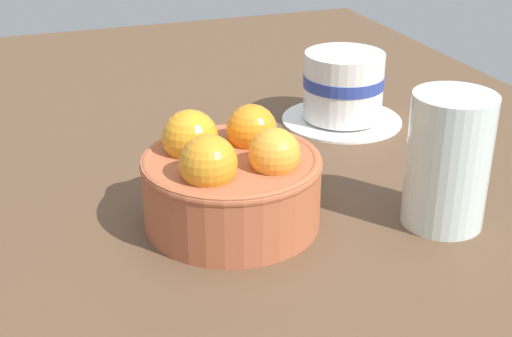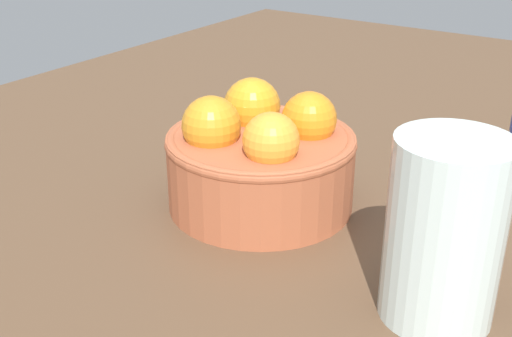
% 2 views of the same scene
% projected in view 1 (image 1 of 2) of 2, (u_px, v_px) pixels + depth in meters
% --- Properties ---
extents(ground_plane, '(1.40, 0.91, 0.04)m').
position_uv_depth(ground_plane, '(233.00, 242.00, 0.62)').
color(ground_plane, brown).
extents(terracotta_bowl, '(0.15, 0.15, 0.09)m').
position_uv_depth(terracotta_bowl, '(231.00, 179.00, 0.60)').
color(terracotta_bowl, '#AD5938').
rests_on(terracotta_bowl, ground_plane).
extents(coffee_cup, '(0.14, 0.14, 0.08)m').
position_uv_depth(coffee_cup, '(343.00, 89.00, 0.81)').
color(coffee_cup, white).
rests_on(coffee_cup, ground_plane).
extents(water_glass, '(0.07, 0.07, 0.11)m').
position_uv_depth(water_glass, '(448.00, 161.00, 0.59)').
color(water_glass, silver).
rests_on(water_glass, ground_plane).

